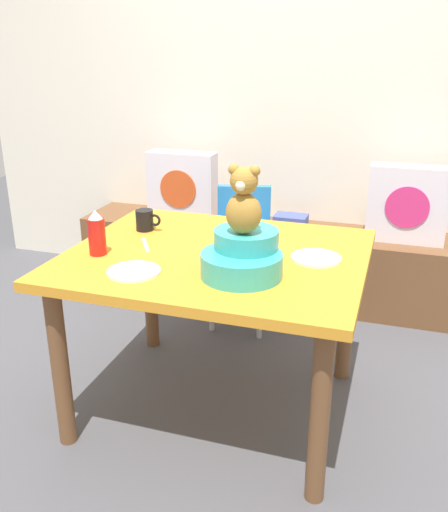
{
  "coord_description": "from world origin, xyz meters",
  "views": [
    {
      "loc": [
        0.69,
        -2.03,
        1.54
      ],
      "look_at": [
        0.0,
        0.1,
        0.69
      ],
      "focal_mm": 39.39,
      "sensor_mm": 36.0,
      "label": 1
    }
  ],
  "objects_px": {
    "pillow_floral_left": "(182,186)",
    "coffee_mug": "(145,220)",
    "highchair": "(243,238)",
    "teddy_bear": "(244,202)",
    "cell_phone": "(243,232)",
    "pillow_floral_right": "(407,204)",
    "dinner_plate_far": "(316,258)",
    "dining_table": "(217,276)",
    "book_stack": "(291,222)",
    "infant_seat_teal": "(243,256)",
    "ketchup_bottle": "(97,234)",
    "dinner_plate_near": "(134,272)"
  },
  "relations": [
    {
      "from": "pillow_floral_left",
      "to": "highchair",
      "type": "bearing_deg",
      "value": -38.19
    },
    {
      "from": "pillow_floral_right",
      "to": "dining_table",
      "type": "bearing_deg",
      "value": -120.68
    },
    {
      "from": "dining_table",
      "to": "highchair",
      "type": "bearing_deg",
      "value": 98.33
    },
    {
      "from": "book_stack",
      "to": "dining_table",
      "type": "relative_size",
      "value": 0.17
    },
    {
      "from": "pillow_floral_left",
      "to": "coffee_mug",
      "type": "distance_m",
      "value": 1.09
    },
    {
      "from": "pillow_floral_right",
      "to": "dinner_plate_near",
      "type": "relative_size",
      "value": 2.2
    },
    {
      "from": "book_stack",
      "to": "infant_seat_teal",
      "type": "bearing_deg",
      "value": -85.86
    },
    {
      "from": "highchair",
      "to": "infant_seat_teal",
      "type": "relative_size",
      "value": 2.39
    },
    {
      "from": "pillow_floral_right",
      "to": "teddy_bear",
      "type": "bearing_deg",
      "value": -111.79
    },
    {
      "from": "ketchup_bottle",
      "to": "coffee_mug",
      "type": "relative_size",
      "value": 1.54
    },
    {
      "from": "pillow_floral_right",
      "to": "ketchup_bottle",
      "type": "height_order",
      "value": "ketchup_bottle"
    },
    {
      "from": "highchair",
      "to": "dinner_plate_near",
      "type": "xyz_separation_m",
      "value": [
        -0.1,
        -1.12,
        0.22
      ]
    },
    {
      "from": "highchair",
      "to": "pillow_floral_right",
      "type": "bearing_deg",
      "value": 26.0
    },
    {
      "from": "pillow_floral_right",
      "to": "book_stack",
      "type": "bearing_deg",
      "value": 178.22
    },
    {
      "from": "coffee_mug",
      "to": "book_stack",
      "type": "bearing_deg",
      "value": 66.62
    },
    {
      "from": "highchair",
      "to": "teddy_bear",
      "type": "relative_size",
      "value": 3.16
    },
    {
      "from": "book_stack",
      "to": "teddy_bear",
      "type": "relative_size",
      "value": 0.8
    },
    {
      "from": "pillow_floral_left",
      "to": "dining_table",
      "type": "distance_m",
      "value": 1.4
    },
    {
      "from": "infant_seat_teal",
      "to": "dinner_plate_far",
      "type": "distance_m",
      "value": 0.34
    },
    {
      "from": "pillow_floral_left",
      "to": "dining_table",
      "type": "bearing_deg",
      "value": -62.3
    },
    {
      "from": "pillow_floral_left",
      "to": "pillow_floral_right",
      "type": "bearing_deg",
      "value": 0.0
    },
    {
      "from": "ketchup_bottle",
      "to": "pillow_floral_left",
      "type": "bearing_deg",
      "value": 98.04
    },
    {
      "from": "dining_table",
      "to": "coffee_mug",
      "type": "xyz_separation_m",
      "value": [
        -0.4,
        0.18,
        0.15
      ]
    },
    {
      "from": "highchair",
      "to": "ketchup_bottle",
      "type": "bearing_deg",
      "value": -108.68
    },
    {
      "from": "highchair",
      "to": "cell_phone",
      "type": "relative_size",
      "value": 5.49
    },
    {
      "from": "pillow_floral_right",
      "to": "dinner_plate_near",
      "type": "bearing_deg",
      "value": -121.98
    },
    {
      "from": "book_stack",
      "to": "pillow_floral_left",
      "type": "bearing_deg",
      "value": -178.31
    },
    {
      "from": "book_stack",
      "to": "highchair",
      "type": "xyz_separation_m",
      "value": [
        -0.18,
        -0.44,
        0.02
      ]
    },
    {
      "from": "dinner_plate_far",
      "to": "cell_phone",
      "type": "relative_size",
      "value": 1.39
    },
    {
      "from": "cell_phone",
      "to": "teddy_bear",
      "type": "bearing_deg",
      "value": -176.97
    },
    {
      "from": "teddy_bear",
      "to": "dining_table",
      "type": "bearing_deg",
      "value": 131.77
    },
    {
      "from": "dining_table",
      "to": "highchair",
      "type": "distance_m",
      "value": 0.84
    },
    {
      "from": "cell_phone",
      "to": "book_stack",
      "type": "bearing_deg",
      "value": -14.84
    },
    {
      "from": "cell_phone",
      "to": "pillow_floral_left",
      "type": "bearing_deg",
      "value": 22.47
    },
    {
      "from": "dinner_plate_far",
      "to": "pillow_floral_right",
      "type": "bearing_deg",
      "value": 74.27
    },
    {
      "from": "coffee_mug",
      "to": "dinner_plate_near",
      "type": "xyz_separation_m",
      "value": [
        0.18,
        -0.48,
        -0.04
      ]
    },
    {
      "from": "pillow_floral_left",
      "to": "infant_seat_teal",
      "type": "distance_m",
      "value": 1.64
    },
    {
      "from": "dining_table",
      "to": "infant_seat_teal",
      "type": "bearing_deg",
      "value": -48.15
    },
    {
      "from": "dining_table",
      "to": "dinner_plate_far",
      "type": "xyz_separation_m",
      "value": [
        0.4,
        0.05,
        0.11
      ]
    },
    {
      "from": "teddy_bear",
      "to": "ketchup_bottle",
      "type": "bearing_deg",
      "value": 177.77
    },
    {
      "from": "infant_seat_teal",
      "to": "dinner_plate_far",
      "type": "bearing_deg",
      "value": 45.1
    },
    {
      "from": "infant_seat_teal",
      "to": "cell_phone",
      "type": "relative_size",
      "value": 2.29
    },
    {
      "from": "dinner_plate_near",
      "to": "cell_phone",
      "type": "distance_m",
      "value": 0.64
    },
    {
      "from": "ketchup_bottle",
      "to": "dining_table",
      "type": "bearing_deg",
      "value": 19.62
    },
    {
      "from": "pillow_floral_right",
      "to": "ketchup_bottle",
      "type": "distance_m",
      "value": 1.84
    },
    {
      "from": "ketchup_bottle",
      "to": "highchair",
      "type": "bearing_deg",
      "value": 71.32
    },
    {
      "from": "pillow_floral_right",
      "to": "dinner_plate_far",
      "type": "distance_m",
      "value": 1.23
    },
    {
      "from": "dining_table",
      "to": "dinner_plate_far",
      "type": "bearing_deg",
      "value": 7.2
    },
    {
      "from": "book_stack",
      "to": "coffee_mug",
      "type": "bearing_deg",
      "value": -113.38
    },
    {
      "from": "pillow_floral_right",
      "to": "infant_seat_teal",
      "type": "height_order",
      "value": "same"
    }
  ]
}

